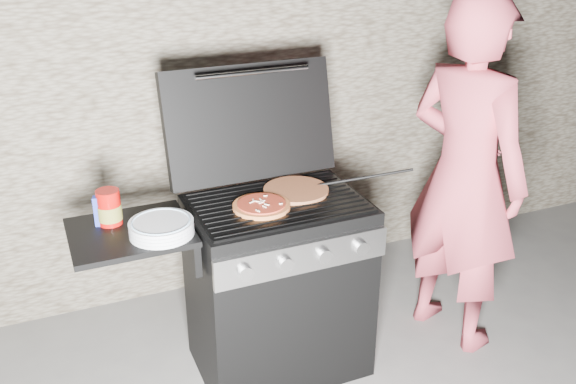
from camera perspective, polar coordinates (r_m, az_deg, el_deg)
name	(u,v)px	position (r m, az deg, el deg)	size (l,w,h in m)	color
ground	(279,362)	(3.41, -0.80, -14.85)	(50.00, 50.00, 0.00)	#545351
stone_wall	(211,134)	(3.85, -6.82, 5.15)	(8.00, 0.35, 1.80)	gray
gas_grill	(229,298)	(3.07, -5.23, -9.35)	(1.34, 0.79, 0.91)	black
pizza_topped	(261,205)	(2.85, -2.38, -1.17)	(0.26, 0.26, 0.03)	tan
pizza_plain	(296,190)	(3.02, 0.72, 0.17)	(0.31, 0.31, 0.02)	#D4804D
sauce_jar	(109,207)	(2.81, -15.62, -1.31)	(0.10, 0.10, 0.15)	#9D0A07
blue_carton	(102,211)	(2.81, -16.24, -1.62)	(0.06, 0.04, 0.13)	navy
plate_stack	(161,228)	(2.69, -11.18, -3.15)	(0.27, 0.27, 0.06)	silver
person	(465,177)	(3.30, 15.44, 1.34)	(0.67, 0.44, 1.82)	#B13F4C
tongs	(359,177)	(3.06, 6.34, 1.32)	(0.01, 0.01, 0.52)	black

